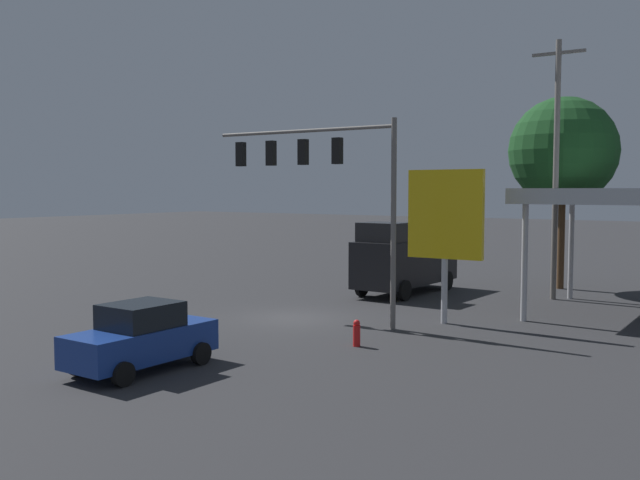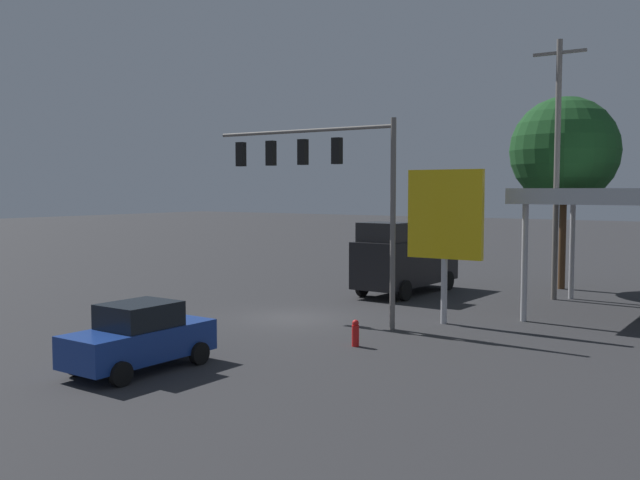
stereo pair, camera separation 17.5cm
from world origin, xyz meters
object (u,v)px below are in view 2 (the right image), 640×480
at_px(traffic_signal_assembly, 320,170).
at_px(utility_pole, 557,165).
at_px(delivery_truck, 405,259).
at_px(fire_hydrant, 355,333).
at_px(price_sign, 445,218).
at_px(sedan_far, 140,337).
at_px(street_tree, 564,151).

relative_size(traffic_signal_assembly, utility_pole, 0.69).
bearing_deg(delivery_truck, utility_pole, 110.58).
xyz_separation_m(delivery_truck, fire_hydrant, (-4.14, 11.48, -1.26)).
bearing_deg(utility_pole, fire_hydrant, 79.65).
relative_size(utility_pole, price_sign, 2.03).
xyz_separation_m(traffic_signal_assembly, delivery_truck, (0.58, -8.28, -4.18)).
distance_m(traffic_signal_assembly, delivery_truck, 9.29).
bearing_deg(price_sign, sedan_far, 69.61).
height_order(price_sign, delivery_truck, price_sign).
distance_m(street_tree, fire_hydrant, 18.83).
bearing_deg(fire_hydrant, street_tree, -95.80).
bearing_deg(fire_hydrant, delivery_truck, -70.16).
xyz_separation_m(utility_pole, fire_hydrant, (2.50, 13.69, -5.83)).
bearing_deg(sedan_far, traffic_signal_assembly, -178.40).
distance_m(utility_pole, street_tree, 3.99).
relative_size(delivery_truck, fire_hydrant, 7.82).
distance_m(price_sign, fire_hydrant, 6.45).
distance_m(utility_pole, delivery_truck, 8.36).
bearing_deg(price_sign, traffic_signal_assembly, 26.09).
bearing_deg(street_tree, sedan_far, 77.40).
xyz_separation_m(delivery_truck, street_tree, (-5.93, -6.05, 5.38)).
bearing_deg(traffic_signal_assembly, delivery_truck, -85.97).
bearing_deg(street_tree, delivery_truck, 45.57).
bearing_deg(sedan_far, delivery_truck, -176.71).
height_order(traffic_signal_assembly, street_tree, street_tree).
height_order(street_tree, fire_hydrant, street_tree).
height_order(utility_pole, delivery_truck, utility_pole).
bearing_deg(price_sign, utility_pole, -101.91).
bearing_deg(delivery_truck, traffic_signal_assembly, 6.23).
bearing_deg(delivery_truck, street_tree, 137.77).
height_order(sedan_far, fire_hydrant, sedan_far).
xyz_separation_m(utility_pole, price_sign, (1.77, 8.39, -2.23)).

